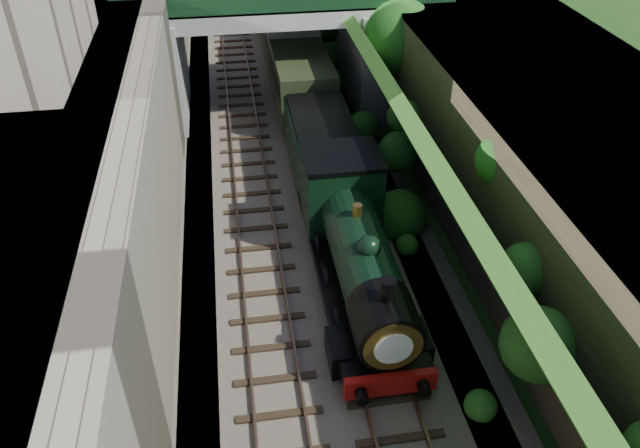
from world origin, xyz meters
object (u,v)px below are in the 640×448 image
at_px(tender, 322,153).
at_px(locomotive, 357,252).
at_px(tree, 401,39).
at_px(road_bridge, 292,34).

bearing_deg(tender, locomotive, -90.00).
xyz_separation_m(tree, locomotive, (-4.71, -12.62, -2.75)).
height_order(road_bridge, tree, road_bridge).
bearing_deg(road_bridge, locomotive, -89.07).
xyz_separation_m(road_bridge, locomotive, (0.26, -15.73, -2.18)).
xyz_separation_m(road_bridge, tender, (0.26, -8.37, -2.46)).
relative_size(road_bridge, tree, 2.42).
height_order(tree, locomotive, tree).
bearing_deg(tender, tree, 48.14).
bearing_deg(tree, tender, -131.86).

